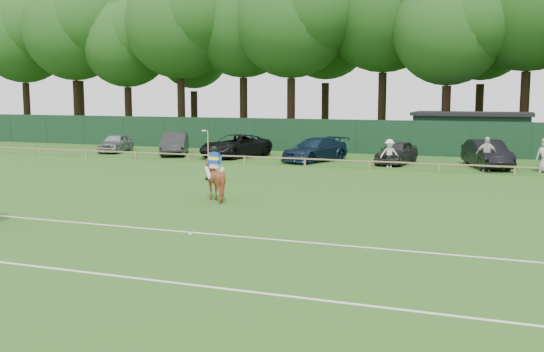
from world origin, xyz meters
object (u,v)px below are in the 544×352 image
at_px(estate_black, 487,154).
at_px(spectator_left, 389,153).
at_px(hatch_grey, 397,152).
at_px(horse_chestnut, 215,180).
at_px(sedan_grey, 175,144).
at_px(spectator_mid, 486,154).
at_px(sedan_silver, 116,143).
at_px(sedan_navy, 315,150).
at_px(polo_ball, 190,234).
at_px(suv_black, 235,146).
at_px(utility_shed, 472,133).

bearing_deg(estate_black, spectator_left, 178.44).
bearing_deg(hatch_grey, horse_chestnut, -97.09).
distance_m(sedan_grey, spectator_mid, 21.48).
bearing_deg(spectator_mid, horse_chestnut, -132.07).
relative_size(horse_chestnut, hatch_grey, 0.39).
height_order(sedan_silver, spectator_left, spectator_left).
distance_m(estate_black, spectator_mid, 1.78).
bearing_deg(horse_chestnut, sedan_navy, -91.82).
distance_m(sedan_silver, sedan_grey, 5.21).
bearing_deg(hatch_grey, sedan_grey, -171.61).
bearing_deg(sedan_navy, spectator_mid, 12.96).
distance_m(estate_black, polo_ball, 23.82).
bearing_deg(estate_black, sedan_navy, 160.71).
bearing_deg(hatch_grey, spectator_mid, -10.62).
height_order(estate_black, polo_ball, estate_black).
bearing_deg(spectator_mid, polo_ball, -118.04).
xyz_separation_m(sedan_grey, estate_black, (21.35, -0.40, 0.03)).
bearing_deg(sedan_grey, hatch_grey, -25.01).
distance_m(hatch_grey, estate_black, 5.41).
xyz_separation_m(suv_black, utility_shed, (15.17, 8.53, 0.75)).
bearing_deg(spectator_left, suv_black, 156.48).
bearing_deg(horse_chestnut, estate_black, -125.75).
xyz_separation_m(sedan_navy, spectator_mid, (10.68, -1.65, 0.23)).
height_order(suv_black, spectator_left, spectator_left).
bearing_deg(sedan_grey, suv_black, -23.33).
height_order(horse_chestnut, hatch_grey, horse_chestnut).
height_order(sedan_silver, sedan_grey, sedan_grey).
bearing_deg(spectator_mid, estate_black, 83.86).
height_order(hatch_grey, estate_black, estate_black).
height_order(sedan_grey, utility_shed, utility_shed).
bearing_deg(sedan_grey, estate_black, -25.31).
relative_size(sedan_silver, suv_black, 0.73).
xyz_separation_m(sedan_silver, estate_black, (26.55, -0.73, 0.13)).
distance_m(estate_black, spectator_left, 5.79).
relative_size(horse_chestnut, spectator_mid, 0.87).
bearing_deg(estate_black, horse_chestnut, -142.12).
bearing_deg(sedan_grey, spectator_left, -32.22).
relative_size(sedan_grey, estate_black, 0.97).
distance_m(sedan_grey, polo_ball, 26.43).
xyz_separation_m(spectator_left, utility_shed, (4.06, 10.83, 0.69)).
distance_m(sedan_silver, suv_black, 9.94).
bearing_deg(polo_ball, estate_black, 70.30).
distance_m(suv_black, utility_shed, 17.42).
bearing_deg(sedan_silver, spectator_left, -19.51).
xyz_separation_m(sedan_silver, spectator_mid, (26.56, -2.50, 0.28)).
xyz_separation_m(suv_black, spectator_left, (11.12, -2.30, 0.06)).
distance_m(sedan_grey, sedan_navy, 10.70).
distance_m(horse_chestnut, estate_black, 19.10).
bearing_deg(polo_ball, sedan_silver, 128.66).
relative_size(sedan_silver, utility_shed, 0.49).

